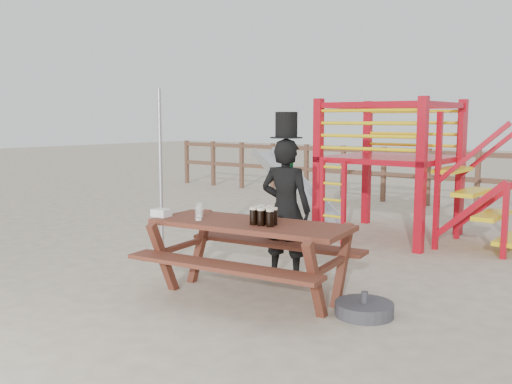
{
  "coord_description": "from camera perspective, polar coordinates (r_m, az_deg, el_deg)",
  "views": [
    {
      "loc": [
        3.88,
        -4.51,
        1.8
      ],
      "look_at": [
        -0.23,
        0.8,
        0.94
      ],
      "focal_mm": 40.0,
      "sensor_mm": 36.0,
      "label": 1
    }
  ],
  "objects": [
    {
      "name": "ground",
      "position": [
        6.21,
        -2.88,
        -9.53
      ],
      "size": [
        60.0,
        60.0,
        0.0
      ],
      "primitive_type": "plane",
      "color": "#C2B397",
      "rests_on": "ground"
    },
    {
      "name": "stout_pints",
      "position": [
        5.57,
        0.84,
        -2.37
      ],
      "size": [
        0.29,
        0.28,
        0.17
      ],
      "color": "black",
      "rests_on": "picnic_table"
    },
    {
      "name": "back_fence",
      "position": [
        12.19,
        19.05,
        1.9
      ],
      "size": [
        15.09,
        0.09,
        1.2
      ],
      "color": "brown",
      "rests_on": "ground"
    },
    {
      "name": "man_with_hat",
      "position": [
        6.36,
        3.0,
        -1.36
      ],
      "size": [
        0.65,
        0.49,
        1.88
      ],
      "rotation": [
        0.0,
        0.0,
        3.35
      ],
      "color": "black",
      "rests_on": "ground"
    },
    {
      "name": "empty_glasses",
      "position": [
        5.92,
        -5.7,
        -1.99
      ],
      "size": [
        0.21,
        0.23,
        0.15
      ],
      "color": "silver",
      "rests_on": "picnic_table"
    },
    {
      "name": "picnic_table",
      "position": [
        5.75,
        -0.54,
        -5.84
      ],
      "size": [
        2.18,
        1.65,
        0.78
      ],
      "rotation": [
        0.0,
        0.0,
        0.14
      ],
      "color": "maroon",
      "rests_on": "ground"
    },
    {
      "name": "parasol_base",
      "position": [
        5.44,
        10.77,
        -11.42
      ],
      "size": [
        0.54,
        0.54,
        0.23
      ],
      "color": "#39393E",
      "rests_on": "ground"
    },
    {
      "name": "playground_fort",
      "position": [
        8.95,
        12.81,
        2.47
      ],
      "size": [
        4.71,
        1.84,
        2.1
      ],
      "color": "#B00B1A",
      "rests_on": "ground"
    },
    {
      "name": "paper_bag",
      "position": [
        6.09,
        -9.46,
        -2.07
      ],
      "size": [
        0.19,
        0.16,
        0.08
      ],
      "primitive_type": "cube",
      "rotation": [
        0.0,
        0.0,
        0.11
      ],
      "color": "white",
      "rests_on": "picnic_table"
    },
    {
      "name": "metal_pole",
      "position": [
        7.01,
        -9.51,
        1.32
      ],
      "size": [
        0.05,
        0.05,
        2.16
      ],
      "primitive_type": "cylinder",
      "color": "#B2B2B7",
      "rests_on": "ground"
    }
  ]
}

